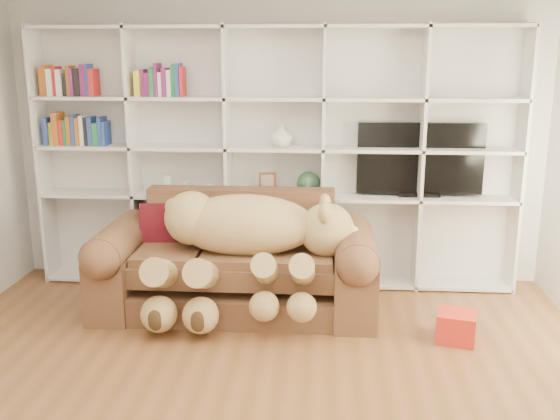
# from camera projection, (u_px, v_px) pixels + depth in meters

# --- Properties ---
(floor) EXTENTS (5.00, 5.00, 0.00)m
(floor) POSITION_uv_depth(u_px,v_px,m) (246.00, 415.00, 3.80)
(floor) COLOR brown
(floor) RESTS_ON ground
(wall_back) EXTENTS (5.00, 0.02, 2.70)m
(wall_back) POSITION_uv_depth(u_px,v_px,m) (277.00, 140.00, 5.89)
(wall_back) COLOR silver
(wall_back) RESTS_ON floor
(bookshelf) EXTENTS (4.43, 0.35, 2.40)m
(bookshelf) POSITION_uv_depth(u_px,v_px,m) (250.00, 146.00, 5.79)
(bookshelf) COLOR silver
(bookshelf) RESTS_ON floor
(sofa) EXTENTS (2.34, 1.01, 0.98)m
(sofa) POSITION_uv_depth(u_px,v_px,m) (237.00, 267.00, 5.32)
(sofa) COLOR brown
(sofa) RESTS_ON floor
(teddy_bear) EXTENTS (1.72, 0.95, 0.99)m
(teddy_bear) POSITION_uv_depth(u_px,v_px,m) (245.00, 239.00, 5.05)
(teddy_bear) COLOR tan
(teddy_bear) RESTS_ON sofa
(throw_pillow) EXTENTS (0.39, 0.24, 0.40)m
(throw_pillow) POSITION_uv_depth(u_px,v_px,m) (162.00, 225.00, 5.45)
(throw_pillow) COLOR #560E17
(throw_pillow) RESTS_ON sofa
(gift_box) EXTENTS (0.34, 0.33, 0.23)m
(gift_box) POSITION_uv_depth(u_px,v_px,m) (456.00, 327.00, 4.76)
(gift_box) COLOR red
(gift_box) RESTS_ON floor
(tv) EXTENTS (1.14, 0.18, 0.68)m
(tv) POSITION_uv_depth(u_px,v_px,m) (420.00, 160.00, 5.69)
(tv) COLOR black
(tv) RESTS_ON bookshelf
(picture_frame) EXTENTS (0.16, 0.06, 0.20)m
(picture_frame) POSITION_uv_depth(u_px,v_px,m) (267.00, 183.00, 5.80)
(picture_frame) COLOR brown
(picture_frame) RESTS_ON bookshelf
(green_vase) EXTENTS (0.22, 0.22, 0.22)m
(green_vase) POSITION_uv_depth(u_px,v_px,m) (308.00, 183.00, 5.77)
(green_vase) COLOR #2B5537
(green_vase) RESTS_ON bookshelf
(figurine_tall) EXTENTS (0.11, 0.11, 0.17)m
(figurine_tall) POSITION_uv_depth(u_px,v_px,m) (167.00, 184.00, 5.87)
(figurine_tall) COLOR silver
(figurine_tall) RESTS_ON bookshelf
(figurine_short) EXTENTS (0.08, 0.08, 0.11)m
(figurine_short) POSITION_uv_depth(u_px,v_px,m) (185.00, 187.00, 5.87)
(figurine_short) COLOR silver
(figurine_short) RESTS_ON bookshelf
(snow_globe) EXTENTS (0.09, 0.09, 0.09)m
(snow_globe) POSITION_uv_depth(u_px,v_px,m) (210.00, 188.00, 5.85)
(snow_globe) COLOR silver
(snow_globe) RESTS_ON bookshelf
(shelf_vase) EXTENTS (0.24, 0.24, 0.20)m
(shelf_vase) POSITION_uv_depth(u_px,v_px,m) (282.00, 135.00, 5.68)
(shelf_vase) COLOR silver
(shelf_vase) RESTS_ON bookshelf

